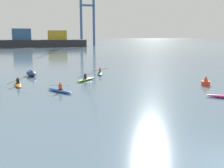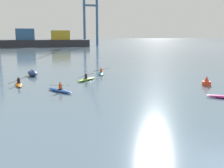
{
  "view_description": "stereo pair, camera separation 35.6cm",
  "coord_description": "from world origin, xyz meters",
  "px_view_note": "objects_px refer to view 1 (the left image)",
  "views": [
    {
      "loc": [
        -7.85,
        -7.64,
        5.23
      ],
      "look_at": [
        -0.15,
        15.97,
        0.6
      ],
      "focal_mm": 42.27,
      "sensor_mm": 36.0,
      "label": 1
    },
    {
      "loc": [
        -7.51,
        -7.75,
        5.23
      ],
      "look_at": [
        -0.15,
        15.97,
        0.6
      ],
      "focal_mm": 42.27,
      "sensor_mm": 36.0,
      "label": 2
    }
  ],
  "objects_px": {
    "gantry_crane_west_mid": "(88,12)",
    "capsized_dinghy": "(31,73)",
    "kayak_lime": "(86,79)",
    "kayak_teal": "(100,73)",
    "kayak_orange": "(18,84)",
    "container_barge": "(23,41)",
    "channel_buoy": "(206,82)",
    "kayak_blue": "(60,90)"
  },
  "relations": [
    {
      "from": "capsized_dinghy",
      "to": "channel_buoy",
      "type": "distance_m",
      "value": 21.31
    },
    {
      "from": "kayak_lime",
      "to": "channel_buoy",
      "type": "bearing_deg",
      "value": -30.79
    },
    {
      "from": "kayak_blue",
      "to": "kayak_teal",
      "type": "bearing_deg",
      "value": 55.93
    },
    {
      "from": "capsized_dinghy",
      "to": "kayak_blue",
      "type": "distance_m",
      "value": 11.17
    },
    {
      "from": "capsized_dinghy",
      "to": "container_barge",
      "type": "bearing_deg",
      "value": 90.9
    },
    {
      "from": "kayak_blue",
      "to": "kayak_lime",
      "type": "distance_m",
      "value": 6.5
    },
    {
      "from": "capsized_dinghy",
      "to": "kayak_blue",
      "type": "xyz_separation_m",
      "value": [
        2.3,
        -10.93,
        -0.18
      ]
    },
    {
      "from": "kayak_orange",
      "to": "kayak_blue",
      "type": "bearing_deg",
      "value": -49.81
    },
    {
      "from": "container_barge",
      "to": "kayak_teal",
      "type": "height_order",
      "value": "container_barge"
    },
    {
      "from": "gantry_crane_west_mid",
      "to": "kayak_lime",
      "type": "relative_size",
      "value": 11.41
    },
    {
      "from": "channel_buoy",
      "to": "kayak_orange",
      "type": "distance_m",
      "value": 19.76
    },
    {
      "from": "gantry_crane_west_mid",
      "to": "kayak_blue",
      "type": "relative_size",
      "value": 10.18
    },
    {
      "from": "channel_buoy",
      "to": "kayak_lime",
      "type": "distance_m",
      "value": 13.29
    },
    {
      "from": "gantry_crane_west_mid",
      "to": "kayak_orange",
      "type": "xyz_separation_m",
      "value": [
        -31.58,
        -104.16,
        -16.28
      ]
    },
    {
      "from": "kayak_blue",
      "to": "kayak_orange",
      "type": "distance_m",
      "value": 5.87
    },
    {
      "from": "container_barge",
      "to": "channel_buoy",
      "type": "bearing_deg",
      "value": -79.53
    },
    {
      "from": "container_barge",
      "to": "kayak_orange",
      "type": "height_order",
      "value": "container_barge"
    },
    {
      "from": "gantry_crane_west_mid",
      "to": "channel_buoy",
      "type": "height_order",
      "value": "gantry_crane_west_mid"
    },
    {
      "from": "container_barge",
      "to": "kayak_teal",
      "type": "distance_m",
      "value": 91.03
    },
    {
      "from": "channel_buoy",
      "to": "kayak_orange",
      "type": "height_order",
      "value": "kayak_orange"
    },
    {
      "from": "gantry_crane_west_mid",
      "to": "kayak_blue",
      "type": "bearing_deg",
      "value": -104.35
    },
    {
      "from": "channel_buoy",
      "to": "kayak_blue",
      "type": "distance_m",
      "value": 15.14
    },
    {
      "from": "gantry_crane_west_mid",
      "to": "kayak_teal",
      "type": "bearing_deg",
      "value": -102.11
    },
    {
      "from": "kayak_lime",
      "to": "kayak_teal",
      "type": "relative_size",
      "value": 0.83
    },
    {
      "from": "gantry_crane_west_mid",
      "to": "kayak_lime",
      "type": "bearing_deg",
      "value": -103.16
    },
    {
      "from": "gantry_crane_west_mid",
      "to": "kayak_teal",
      "type": "xyz_separation_m",
      "value": [
        -21.23,
        -98.93,
        -16.28
      ]
    },
    {
      "from": "kayak_orange",
      "to": "gantry_crane_west_mid",
      "type": "bearing_deg",
      "value": 73.13
    },
    {
      "from": "gantry_crane_west_mid",
      "to": "channel_buoy",
      "type": "relative_size",
      "value": 32.75
    },
    {
      "from": "kayak_blue",
      "to": "capsized_dinghy",
      "type": "bearing_deg",
      "value": 101.86
    },
    {
      "from": "channel_buoy",
      "to": "kayak_teal",
      "type": "height_order",
      "value": "channel_buoy"
    },
    {
      "from": "gantry_crane_west_mid",
      "to": "capsized_dinghy",
      "type": "bearing_deg",
      "value": -107.12
    },
    {
      "from": "gantry_crane_west_mid",
      "to": "container_barge",
      "type": "bearing_deg",
      "value": -164.89
    },
    {
      "from": "gantry_crane_west_mid",
      "to": "kayak_teal",
      "type": "distance_m",
      "value": 102.48
    },
    {
      "from": "kayak_orange",
      "to": "channel_buoy",
      "type": "bearing_deg",
      "value": -17.39
    },
    {
      "from": "kayak_blue",
      "to": "kayak_teal",
      "type": "height_order",
      "value": "same"
    },
    {
      "from": "channel_buoy",
      "to": "kayak_orange",
      "type": "relative_size",
      "value": 0.29
    },
    {
      "from": "capsized_dinghy",
      "to": "channel_buoy",
      "type": "bearing_deg",
      "value": -35.43
    },
    {
      "from": "capsized_dinghy",
      "to": "channel_buoy",
      "type": "height_order",
      "value": "channel_buoy"
    },
    {
      "from": "kayak_teal",
      "to": "capsized_dinghy",
      "type": "bearing_deg",
      "value": 172.17
    },
    {
      "from": "gantry_crane_west_mid",
      "to": "capsized_dinghy",
      "type": "distance_m",
      "value": 103.5
    },
    {
      "from": "channel_buoy",
      "to": "kayak_lime",
      "type": "xyz_separation_m",
      "value": [
        -11.42,
        6.8,
        -0.19
      ]
    },
    {
      "from": "channel_buoy",
      "to": "kayak_lime",
      "type": "relative_size",
      "value": 0.35
    }
  ]
}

